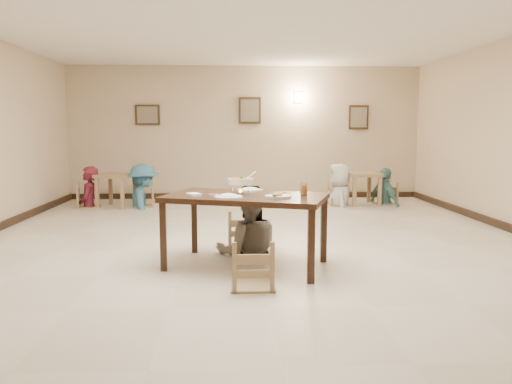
{
  "coord_description": "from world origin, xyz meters",
  "views": [
    {
      "loc": [
        -0.33,
        -6.46,
        1.57
      ],
      "look_at": [
        -0.03,
        -0.35,
        0.8
      ],
      "focal_mm": 35.0,
      "sensor_mm": 36.0,
      "label": 1
    }
  ],
  "objects": [
    {
      "name": "chili_dish",
      "position": [
        -0.53,
        -0.87,
        0.84
      ],
      "size": [
        0.11,
        0.11,
        0.02
      ],
      "color": "white",
      "rests_on": "main_table"
    },
    {
      "name": "picture_c",
      "position": [
        2.6,
        4.96,
        1.85
      ],
      "size": [
        0.45,
        0.04,
        0.55
      ],
      "color": "#312212",
      "rests_on": "wall_back"
    },
    {
      "name": "ceiling",
      "position": [
        0.0,
        0.0,
        3.0
      ],
      "size": [
        10.0,
        10.0,
        0.0
      ],
      "primitive_type": "plane",
      "color": "white",
      "rests_on": "wall_back"
    },
    {
      "name": "wall_front",
      "position": [
        0.0,
        -5.0,
        1.5
      ],
      "size": [
        10.0,
        0.0,
        10.0
      ],
      "primitive_type": "plane",
      "rotation": [
        -1.57,
        0.0,
        0.0
      ],
      "color": "beige",
      "rests_on": "floor"
    },
    {
      "name": "wall_back",
      "position": [
        0.0,
        5.0,
        1.5
      ],
      "size": [
        10.0,
        0.0,
        10.0
      ],
      "primitive_type": "plane",
      "rotation": [
        1.57,
        0.0,
        0.0
      ],
      "color": "beige",
      "rests_on": "floor"
    },
    {
      "name": "bg_diner_d",
      "position": [
        2.92,
        3.84,
        0.77
      ],
      "size": [
        0.66,
        0.98,
        1.55
      ],
      "primitive_type": "imported",
      "rotation": [
        0.0,
        0.0,
        1.91
      ],
      "color": "#58948C",
      "rests_on": "floor"
    },
    {
      "name": "wall_sconce",
      "position": [
        1.2,
        4.96,
        2.3
      ],
      "size": [
        0.16,
        0.05,
        0.22
      ],
      "primitive_type": "cube",
      "color": "#FFD88C",
      "rests_on": "wall_back"
    },
    {
      "name": "bg_table_right",
      "position": [
        2.42,
        3.84,
        0.54
      ],
      "size": [
        0.75,
        0.75,
        0.67
      ],
      "rotation": [
        0.0,
        0.0,
        0.13
      ],
      "color": "#9D7C54",
      "rests_on": "floor"
    },
    {
      "name": "bg_diner_c",
      "position": [
        1.93,
        3.78,
        0.87
      ],
      "size": [
        0.57,
        0.86,
        1.74
      ],
      "primitive_type": "imported",
      "rotation": [
        0.0,
        0.0,
        4.69
      ],
      "color": "silver",
      "rests_on": "floor"
    },
    {
      "name": "bg_table_left",
      "position": [
        -2.68,
        3.78,
        0.54
      ],
      "size": [
        0.83,
        0.83,
        0.67
      ],
      "rotation": [
        0.0,
        0.0,
        -0.26
      ],
      "color": "#9D7C54",
      "rests_on": "floor"
    },
    {
      "name": "fried_plate",
      "position": [
        0.18,
        -1.09,
        0.85
      ],
      "size": [
        0.29,
        0.29,
        0.06
      ],
      "color": "white",
      "rests_on": "main_table"
    },
    {
      "name": "bg_chair_lr",
      "position": [
        -2.14,
        3.77,
        0.45
      ],
      "size": [
        0.42,
        0.42,
        0.9
      ],
      "rotation": [
        0.0,
        0.0,
        -1.39
      ],
      "color": "#A2885B",
      "rests_on": "floor"
    },
    {
      "name": "curry_warmer",
      "position": [
        -0.23,
        -0.84,
        0.99
      ],
      "size": [
        0.33,
        0.29,
        0.26
      ],
      "color": "silver",
      "rests_on": "main_table"
    },
    {
      "name": "picture_a",
      "position": [
        -2.2,
        4.96,
        1.9
      ],
      "size": [
        0.55,
        0.04,
        0.45
      ],
      "color": "#312212",
      "rests_on": "wall_back"
    },
    {
      "name": "main_table",
      "position": [
        -0.16,
        -0.84,
        0.75
      ],
      "size": [
        2.01,
        1.52,
        0.83
      ],
      "rotation": [
        0.0,
        0.0,
        -0.33
      ],
      "color": "#311C0F",
      "rests_on": "floor"
    },
    {
      "name": "main_diner",
      "position": [
        -0.12,
        -0.2,
        0.87
      ],
      "size": [
        0.88,
        0.71,
        1.74
      ],
      "primitive_type": "imported",
      "rotation": [
        0.0,
        0.0,
        3.2
      ],
      "color": "gray",
      "rests_on": "floor"
    },
    {
      "name": "baseboard_back",
      "position": [
        0.0,
        4.97,
        0.06
      ],
      "size": [
        8.0,
        0.06,
        0.12
      ],
      "primitive_type": "cube",
      "color": "black",
      "rests_on": "floor"
    },
    {
      "name": "napkin_cutlery",
      "position": [
        -0.75,
        -0.89,
        0.85
      ],
      "size": [
        0.22,
        0.25,
        0.03
      ],
      "color": "white",
      "rests_on": "main_table"
    },
    {
      "name": "bg_chair_rl",
      "position": [
        1.93,
        3.78,
        0.44
      ],
      "size": [
        0.42,
        0.42,
        0.88
      ],
      "rotation": [
        0.0,
        0.0,
        1.58
      ],
      "color": "#A2885B",
      "rests_on": "floor"
    },
    {
      "name": "bg_diner_a",
      "position": [
        -3.22,
        3.72,
        0.84
      ],
      "size": [
        0.43,
        0.63,
        1.67
      ],
      "primitive_type": "imported",
      "rotation": [
        0.0,
        0.0,
        4.77
      ],
      "color": "maroon",
      "rests_on": "floor"
    },
    {
      "name": "rice_plate_far",
      "position": [
        -0.11,
        -0.5,
        0.85
      ],
      "size": [
        0.31,
        0.31,
        0.07
      ],
      "color": "white",
      "rests_on": "main_table"
    },
    {
      "name": "chair_near",
      "position": [
        -0.12,
        -1.6,
        0.47
      ],
      "size": [
        0.44,
        0.44,
        0.94
      ],
      "rotation": [
        0.0,
        0.0,
        3.13
      ],
      "color": "#A2885B",
      "rests_on": "floor"
    },
    {
      "name": "bg_chair_rr",
      "position": [
        2.92,
        3.84,
        0.44
      ],
      "size": [
        0.41,
        0.41,
        0.88
      ],
      "rotation": [
        0.0,
        0.0,
        -1.29
      ],
      "color": "#A2885B",
      "rests_on": "floor"
    },
    {
      "name": "bg_diner_b",
      "position": [
        -2.14,
        3.77,
        0.89
      ],
      "size": [
        0.97,
        1.29,
        1.78
      ],
      "primitive_type": "imported",
      "rotation": [
        0.0,
        0.0,
        1.88
      ],
      "color": "teal",
      "rests_on": "floor"
    },
    {
      "name": "bg_chair_ll",
      "position": [
        -3.22,
        3.72,
        0.48
      ],
      "size": [
        0.45,
        0.45,
        0.96
      ],
      "rotation": [
        0.0,
        0.0,
        1.79
      ],
      "color": "#A2885B",
      "rests_on": "floor"
    },
    {
      "name": "drink_glass",
      "position": [
        0.48,
        -0.93,
        0.91
      ],
      "size": [
        0.08,
        0.08,
        0.16
      ],
      "color": "white",
      "rests_on": "main_table"
    },
    {
      "name": "chair_far",
      "position": [
        -0.16,
        -0.11,
        0.46
      ],
      "size": [
        0.43,
        0.43,
        0.92
      ],
      "rotation": [
        0.0,
        0.0,
        0.08
      ],
      "color": "#A2885B",
      "rests_on": "floor"
    },
    {
      "name": "rice_plate_near",
      "position": [
        -0.36,
        -1.11,
        0.85
      ],
      "size": [
        0.31,
        0.31,
        0.07
      ],
      "color": "white",
      "rests_on": "main_table"
    },
    {
      "name": "floor",
      "position": [
        0.0,
        0.0,
        0.0
      ],
      "size": [
        10.0,
        10.0,
        0.0
      ],
      "primitive_type": "plane",
      "color": "beige",
      "rests_on": "ground"
    },
    {
      "name": "picture_b",
      "position": [
        0.1,
        4.96,
        2.0
      ],
      "size": [
        0.5,
        0.04,
        0.6
      ],
      "color": "#312212",
      "rests_on": "wall_back"
    }
  ]
}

